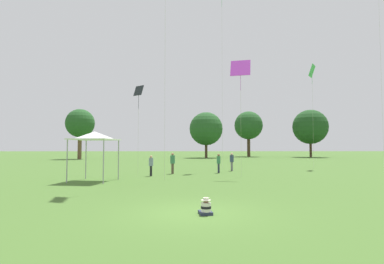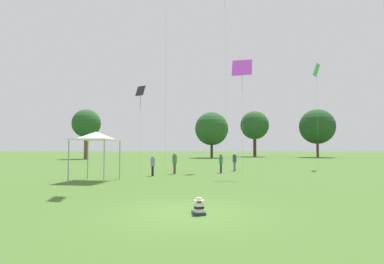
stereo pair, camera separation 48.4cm
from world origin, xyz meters
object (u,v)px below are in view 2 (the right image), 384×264
at_px(seated_toddler, 199,208).
at_px(kite_3, 317,72).
at_px(distant_tree_3, 255,125).
at_px(person_standing_2, 235,160).
at_px(person_standing_3, 221,162).
at_px(kite_2, 242,69).
at_px(kite_1, 140,93).
at_px(distant_tree_0, 212,129).
at_px(person_standing_0, 175,161).
at_px(distant_tree_1, 317,127).
at_px(kite_0, 225,1).
at_px(distant_tree_2, 86,124).
at_px(person_standing_1, 153,164).
at_px(canopy_tent, 96,136).

distance_m(seated_toddler, kite_3, 26.99).
bearing_deg(distant_tree_3, person_standing_2, -103.95).
height_order(seated_toddler, person_standing_3, person_standing_3).
xyz_separation_m(person_standing_2, kite_2, (-0.14, -5.50, 7.09)).
relative_size(seated_toddler, kite_1, 0.08).
distance_m(person_standing_2, distant_tree_0, 34.57).
relative_size(seated_toddler, kite_3, 0.05).
distance_m(person_standing_0, person_standing_2, 6.12).
height_order(person_standing_0, distant_tree_0, distant_tree_0).
height_order(kite_1, distant_tree_1, distant_tree_1).
bearing_deg(kite_3, person_standing_3, 19.46).
bearing_deg(kite_0, kite_3, -26.38).
relative_size(person_standing_0, distant_tree_2, 0.19).
distance_m(kite_2, distant_tree_1, 48.65).
distance_m(person_standing_0, distant_tree_0, 37.86).
height_order(person_standing_0, kite_2, kite_2).
bearing_deg(distant_tree_1, distant_tree_2, -168.91).
relative_size(seated_toddler, kite_0, 0.03).
bearing_deg(kite_3, distant_tree_2, -45.55).
relative_size(kite_2, kite_3, 0.80).
bearing_deg(kite_2, kite_1, -126.50).
distance_m(kite_1, distant_tree_2, 36.42).
bearing_deg(distant_tree_2, distant_tree_3, 21.76).
relative_size(seated_toddler, person_standing_0, 0.33).
bearing_deg(kite_2, person_standing_3, 171.36).
relative_size(person_standing_0, person_standing_2, 1.04).
relative_size(kite_1, distant_tree_3, 0.66).
height_order(person_standing_1, person_standing_2, person_standing_2).
height_order(person_standing_1, distant_tree_1, distant_tree_1).
bearing_deg(distant_tree_2, person_standing_1, -62.64).
bearing_deg(distant_tree_0, distant_tree_1, 7.47).
bearing_deg(kite_1, canopy_tent, -41.96).
bearing_deg(kite_0, canopy_tent, -160.52).
bearing_deg(distant_tree_1, distant_tree_0, -172.53).
bearing_deg(distant_tree_2, distant_tree_1, 11.09).
bearing_deg(kite_0, kite_1, -163.57).
height_order(canopy_tent, kite_3, kite_3).
height_order(person_standing_2, kite_2, kite_2).
bearing_deg(kite_1, seated_toddler, 9.08).
bearing_deg(distant_tree_0, canopy_tent, -103.43).
bearing_deg(distant_tree_1, kite_3, -112.34).
height_order(distant_tree_1, distant_tree_3, distant_tree_3).
bearing_deg(person_standing_0, distant_tree_0, -27.90).
distance_m(person_standing_3, distant_tree_1, 46.78).
relative_size(person_standing_0, person_standing_3, 1.06).
bearing_deg(canopy_tent, person_standing_1, 45.21).
xyz_separation_m(seated_toddler, kite_0, (3.12, 20.97, 17.40)).
xyz_separation_m(canopy_tent, distant_tree_3, (20.56, 49.92, 4.34)).
bearing_deg(distant_tree_2, kite_1, -63.92).
bearing_deg(kite_0, distant_tree_3, 44.54).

